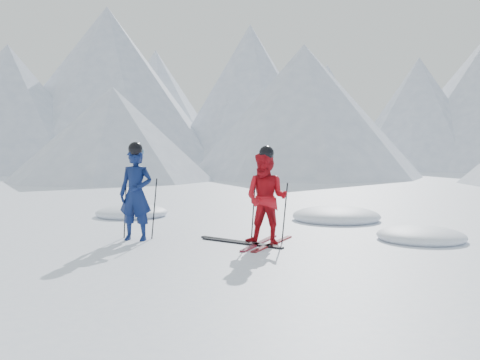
# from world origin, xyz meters

# --- Properties ---
(ground) EXTENTS (160.00, 160.00, 0.00)m
(ground) POSITION_xyz_m (0.00, 0.00, 0.00)
(ground) COLOR white
(ground) RESTS_ON ground
(mountain_range) EXTENTS (106.15, 62.94, 15.53)m
(mountain_range) POSITION_xyz_m (5.71, 35.31, 6.72)
(mountain_range) COLOR #B2BCD1
(mountain_range) RESTS_ON ground
(skier_blue) EXTENTS (0.65, 0.45, 1.70)m
(skier_blue) POSITION_xyz_m (-3.16, -0.24, 0.85)
(skier_blue) COLOR #0C1A4A
(skier_blue) RESTS_ON ground
(skier_red) EXTENTS (0.87, 0.72, 1.63)m
(skier_red) POSITION_xyz_m (-0.76, 0.01, 0.81)
(skier_red) COLOR #B20E18
(skier_red) RESTS_ON ground
(pole_blue_left) EXTENTS (0.11, 0.08, 1.13)m
(pole_blue_left) POSITION_xyz_m (-3.46, -0.09, 0.57)
(pole_blue_left) COLOR black
(pole_blue_left) RESTS_ON ground
(pole_blue_right) EXTENTS (0.11, 0.07, 1.13)m
(pole_blue_right) POSITION_xyz_m (-2.91, 0.01, 0.57)
(pole_blue_right) COLOR black
(pole_blue_right) RESTS_ON ground
(pole_red_left) EXTENTS (0.11, 0.09, 1.08)m
(pole_red_left) POSITION_xyz_m (-1.06, 0.26, 0.54)
(pole_red_left) COLOR black
(pole_red_left) RESTS_ON ground
(pole_red_right) EXTENTS (0.11, 0.08, 1.08)m
(pole_red_right) POSITION_xyz_m (-0.46, 0.16, 0.54)
(pole_red_right) COLOR black
(pole_red_right) RESTS_ON ground
(ski_worn_left) EXTENTS (0.27, 1.70, 0.03)m
(ski_worn_left) POSITION_xyz_m (-0.88, 0.01, 0.01)
(ski_worn_left) COLOR black
(ski_worn_left) RESTS_ON ground
(ski_worn_right) EXTENTS (0.39, 1.69, 0.03)m
(ski_worn_right) POSITION_xyz_m (-0.64, 0.01, 0.01)
(ski_worn_right) COLOR black
(ski_worn_right) RESTS_ON ground
(ski_loose_a) EXTENTS (1.61, 0.71, 0.03)m
(ski_loose_a) POSITION_xyz_m (-1.29, 0.07, 0.01)
(ski_loose_a) COLOR black
(ski_loose_a) RESTS_ON ground
(ski_loose_b) EXTENTS (1.63, 0.66, 0.03)m
(ski_loose_b) POSITION_xyz_m (-1.19, -0.08, 0.01)
(ski_loose_b) COLOR black
(ski_loose_b) RESTS_ON ground
(snow_lumps) EXTENTS (10.05, 5.75, 0.46)m
(snow_lumps) POSITION_xyz_m (-0.59, 2.54, 0.00)
(snow_lumps) COLOR white
(snow_lumps) RESTS_ON ground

